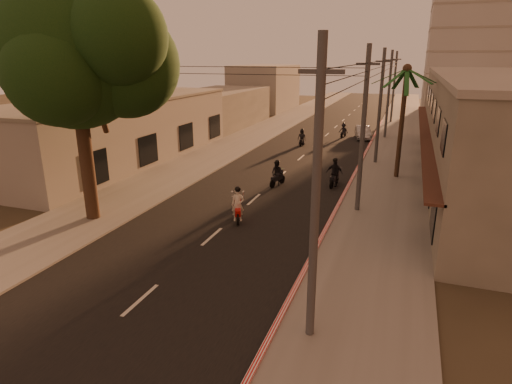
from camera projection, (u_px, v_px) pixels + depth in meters
ground at (193, 254)px, 18.97m from camera, size 160.00×160.00×0.00m
road at (301, 158)px, 36.92m from camera, size 10.00×140.00×0.02m
sidewalk_right at (392, 164)px, 34.50m from camera, size 5.00×140.00×0.12m
sidewalk_left at (222, 151)px, 39.30m from camera, size 5.00×140.00×0.12m
curb_stripe at (353, 177)px, 30.77m from camera, size 0.20×60.00×0.20m
shophouse_row at (492, 128)px, 29.55m from camera, size 8.80×34.20×7.30m
left_building at (119, 130)px, 35.22m from camera, size 8.20×24.20×5.20m
distant_tower at (477, 14)px, 59.86m from camera, size 12.10×12.10×28.00m
broadleaf_tree at (82, 54)px, 20.44m from camera, size 9.60×8.70×12.10m
palm_tree at (407, 75)px, 28.60m from camera, size 5.00×5.00×8.20m
utility_poles at (382, 81)px, 32.95m from camera, size 1.20×48.26×9.00m
filler_right at (457, 101)px, 53.97m from camera, size 8.00×14.00×6.00m
filler_left_near at (219, 108)px, 53.30m from camera, size 8.00×14.00×4.40m
filler_left_far at (265, 88)px, 69.06m from camera, size 8.00×14.00×7.00m
scooter_red at (238, 205)px, 22.55m from camera, size 1.07×1.86×1.93m
scooter_mid_a at (277, 174)px, 28.67m from camera, size 1.14×1.82×1.82m
scooter_mid_b at (334, 173)px, 28.61m from camera, size 1.17×2.01×1.98m
scooter_far_a at (302, 138)px, 41.73m from camera, size 0.83×1.73×1.69m
scooter_far_b at (343, 131)px, 45.87m from camera, size 1.19×1.65×1.63m
parked_car at (363, 132)px, 45.29m from camera, size 3.01×4.61×1.33m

